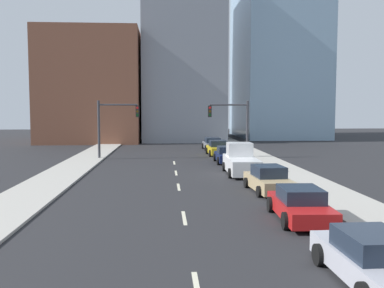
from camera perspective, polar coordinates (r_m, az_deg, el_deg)
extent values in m
cube|color=#ADA89E|center=(49.36, -12.24, -0.87)|extent=(3.25, 91.29, 0.13)
cube|color=#ADA89E|center=(49.63, 6.83, -0.77)|extent=(3.25, 91.29, 0.13)
cube|color=beige|center=(18.87, -1.05, -9.81)|extent=(0.16, 2.40, 0.01)
cube|color=beige|center=(26.13, -1.80, -5.74)|extent=(0.16, 2.40, 0.01)
cube|color=beige|center=(31.83, -2.14, -3.87)|extent=(0.16, 2.40, 0.01)
cube|color=beige|center=(37.84, -2.39, -2.52)|extent=(0.16, 2.40, 0.01)
cube|color=brown|center=(65.89, -12.95, 7.33)|extent=(14.00, 16.00, 15.90)
cube|color=gray|center=(69.51, -1.34, 11.39)|extent=(12.00, 20.00, 25.78)
cube|color=#8CADC6|center=(76.76, 11.27, 15.13)|extent=(13.00, 20.00, 37.63)
cylinder|color=#38383D|center=(41.39, -12.32, 1.85)|extent=(0.24, 0.24, 5.55)
cylinder|color=#38383D|center=(41.11, -9.84, 5.18)|extent=(3.66, 0.16, 0.16)
cube|color=black|center=(40.96, -7.28, 4.34)|extent=(0.34, 0.32, 1.10)
cylinder|color=red|center=(40.79, -7.29, 4.81)|extent=(0.22, 0.04, 0.22)
cylinder|color=#593F0C|center=(40.79, -7.29, 4.34)|extent=(0.22, 0.04, 0.22)
cylinder|color=#0C3F14|center=(40.79, -7.29, 3.86)|extent=(0.22, 0.04, 0.22)
cylinder|color=#38383D|center=(41.69, 7.38, 1.94)|extent=(0.24, 0.24, 5.55)
cylinder|color=#38383D|center=(41.34, 4.92, 5.23)|extent=(3.66, 0.16, 0.16)
cube|color=black|center=(41.10, 2.38, 4.37)|extent=(0.34, 0.32, 1.10)
cylinder|color=red|center=(40.94, 2.41, 4.85)|extent=(0.22, 0.04, 0.22)
cylinder|color=#593F0C|center=(40.94, 2.41, 4.37)|extent=(0.22, 0.04, 0.22)
cylinder|color=#0C3F14|center=(40.94, 2.41, 3.89)|extent=(0.22, 0.04, 0.22)
cube|color=#B2B2BC|center=(12.95, 22.88, -14.70)|extent=(1.84, 4.66, 0.64)
cube|color=#1E2838|center=(12.76, 22.97, -12.08)|extent=(1.60, 2.11, 0.59)
cylinder|color=black|center=(13.88, 16.55, -13.96)|extent=(0.23, 0.66, 0.66)
cylinder|color=black|center=(14.63, 23.53, -13.19)|extent=(0.23, 0.66, 0.66)
cube|color=red|center=(18.97, 14.22, -8.32)|extent=(2.09, 4.79, 0.62)
cube|color=#1E2838|center=(18.84, 14.26, -6.52)|extent=(1.75, 2.19, 0.59)
cylinder|color=black|center=(20.16, 10.40, -7.93)|extent=(0.25, 0.71, 0.70)
cylinder|color=black|center=(20.64, 15.77, -7.73)|extent=(0.25, 0.71, 0.70)
cylinder|color=black|center=(17.39, 12.36, -9.99)|extent=(0.25, 0.71, 0.70)
cylinder|color=black|center=(17.94, 18.51, -9.67)|extent=(0.25, 0.71, 0.70)
cube|color=tan|center=(24.92, 10.15, -5.11)|extent=(2.06, 4.65, 0.71)
cube|color=#1E2838|center=(24.81, 10.17, -3.59)|extent=(1.70, 2.14, 0.63)
cylinder|color=black|center=(26.05, 7.26, -5.14)|extent=(0.25, 0.63, 0.61)
cylinder|color=black|center=(26.56, 11.18, -5.00)|extent=(0.25, 0.63, 0.61)
cylinder|color=black|center=(23.36, 8.96, -6.29)|extent=(0.25, 0.63, 0.61)
cylinder|color=black|center=(23.93, 13.29, -6.09)|extent=(0.25, 0.63, 0.61)
cube|color=silver|center=(31.27, 6.57, -2.74)|extent=(2.13, 5.62, 1.05)
cube|color=silver|center=(31.98, 6.35, -0.72)|extent=(1.81, 1.71, 1.01)
cylinder|color=black|center=(32.87, 4.28, -3.02)|extent=(0.23, 0.69, 0.69)
cylinder|color=black|center=(33.18, 7.87, -2.97)|extent=(0.23, 0.69, 0.69)
cylinder|color=black|center=(29.47, 5.09, -3.91)|extent=(0.23, 0.69, 0.69)
cylinder|color=black|center=(29.82, 9.08, -3.85)|extent=(0.23, 0.69, 0.69)
cube|color=#141E47|center=(37.87, 4.64, -1.74)|extent=(1.76, 4.42, 0.66)
cube|color=#1E2838|center=(37.81, 4.64, -0.78)|extent=(1.54, 1.99, 0.61)
cylinder|color=black|center=(39.13, 3.05, -1.78)|extent=(0.22, 0.69, 0.69)
cylinder|color=black|center=(39.37, 5.66, -1.76)|extent=(0.22, 0.69, 0.69)
cylinder|color=black|center=(36.43, 3.53, -2.26)|extent=(0.22, 0.69, 0.69)
cylinder|color=black|center=(36.69, 6.33, -2.23)|extent=(0.22, 0.69, 0.69)
cube|color=gold|center=(44.19, 3.47, -0.80)|extent=(1.98, 4.45, 0.70)
cube|color=#1E2838|center=(44.13, 3.48, 0.07)|extent=(1.70, 2.02, 0.64)
cylinder|color=black|center=(45.43, 2.00, -0.90)|extent=(0.23, 0.68, 0.67)
cylinder|color=black|center=(45.70, 4.43, -0.87)|extent=(0.23, 0.68, 0.67)
cylinder|color=black|center=(42.73, 2.44, -1.25)|extent=(0.23, 0.68, 0.67)
cylinder|color=black|center=(43.02, 5.02, -1.22)|extent=(0.23, 0.68, 0.67)
cube|color=slate|center=(50.17, 2.75, -0.19)|extent=(1.98, 4.76, 0.64)
cube|color=#1E2838|center=(50.12, 2.75, 0.52)|extent=(1.69, 2.16, 0.59)
cylinder|color=black|center=(51.51, 1.46, -0.25)|extent=(0.24, 0.66, 0.65)
cylinder|color=black|center=(51.76, 3.59, -0.23)|extent=(0.24, 0.66, 0.65)
cylinder|color=black|center=(48.62, 1.86, -0.54)|extent=(0.24, 0.66, 0.65)
cylinder|color=black|center=(48.89, 4.10, -0.52)|extent=(0.24, 0.66, 0.65)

